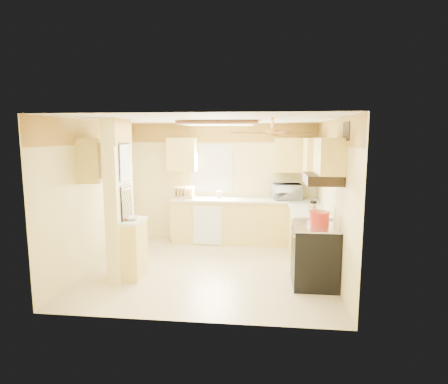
# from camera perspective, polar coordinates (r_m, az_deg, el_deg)

# --- Properties ---
(floor) EXTENTS (4.00, 4.00, 0.00)m
(floor) POSITION_cam_1_polar(r_m,az_deg,el_deg) (6.55, -2.09, -11.45)
(floor) COLOR beige
(floor) RESTS_ON ground
(ceiling) EXTENTS (4.00, 4.00, 0.00)m
(ceiling) POSITION_cam_1_polar(r_m,az_deg,el_deg) (6.16, -2.22, 10.96)
(ceiling) COLOR white
(ceiling) RESTS_ON wall_back
(wall_back) EXTENTS (4.00, 0.00, 4.00)m
(wall_back) POSITION_cam_1_polar(r_m,az_deg,el_deg) (8.10, -0.19, 1.53)
(wall_back) COLOR #F1DF93
(wall_back) RESTS_ON floor
(wall_front) EXTENTS (4.00, 0.00, 4.00)m
(wall_front) POSITION_cam_1_polar(r_m,az_deg,el_deg) (4.40, -5.78, -4.49)
(wall_front) COLOR #F1DF93
(wall_front) RESTS_ON floor
(wall_left) EXTENTS (0.00, 3.80, 3.80)m
(wall_left) POSITION_cam_1_polar(r_m,az_deg,el_deg) (6.82, -19.02, -0.26)
(wall_left) COLOR #F1DF93
(wall_left) RESTS_ON floor
(wall_right) EXTENTS (0.00, 3.80, 3.80)m
(wall_right) POSITION_cam_1_polar(r_m,az_deg,el_deg) (6.27, 16.25, -0.88)
(wall_right) COLOR #F1DF93
(wall_right) RESTS_ON floor
(wallpaper_border) EXTENTS (4.00, 0.02, 0.40)m
(wallpaper_border) POSITION_cam_1_polar(r_m,az_deg,el_deg) (8.02, -0.21, 8.98)
(wallpaper_border) COLOR #FCC34A
(wallpaper_border) RESTS_ON wall_back
(partition_column) EXTENTS (0.20, 0.70, 2.50)m
(partition_column) POSITION_cam_1_polar(r_m,az_deg,el_deg) (6.06, -15.66, -1.17)
(partition_column) COLOR #F1DF93
(partition_column) RESTS_ON floor
(partition_ledge) EXTENTS (0.25, 0.55, 0.90)m
(partition_ledge) POSITION_cam_1_polar(r_m,az_deg,el_deg) (6.17, -13.44, -8.56)
(partition_ledge) COLOR #DDBF5F
(partition_ledge) RESTS_ON floor
(ledge_top) EXTENTS (0.28, 0.58, 0.04)m
(ledge_top) POSITION_cam_1_polar(r_m,az_deg,el_deg) (6.05, -13.60, -4.30)
(ledge_top) COLOR silver
(ledge_top) RESTS_ON partition_ledge
(lower_cabinets_back) EXTENTS (3.00, 0.60, 0.90)m
(lower_cabinets_back) POSITION_cam_1_polar(r_m,az_deg,el_deg) (7.91, 3.18, -4.55)
(lower_cabinets_back) COLOR #DDBF5F
(lower_cabinets_back) RESTS_ON floor
(lower_cabinets_right) EXTENTS (0.60, 1.40, 0.90)m
(lower_cabinets_right) POSITION_cam_1_polar(r_m,az_deg,el_deg) (6.97, 12.68, -6.54)
(lower_cabinets_right) COLOR #DDBF5F
(lower_cabinets_right) RESTS_ON floor
(countertop_back) EXTENTS (3.04, 0.64, 0.04)m
(countertop_back) POSITION_cam_1_polar(r_m,az_deg,el_deg) (7.80, 3.20, -1.20)
(countertop_back) COLOR silver
(countertop_back) RESTS_ON lower_cabinets_back
(countertop_right) EXTENTS (0.64, 1.44, 0.04)m
(countertop_right) POSITION_cam_1_polar(r_m,az_deg,el_deg) (6.86, 12.73, -2.75)
(countertop_right) COLOR silver
(countertop_right) RESTS_ON lower_cabinets_right
(dishwasher_panel) EXTENTS (0.58, 0.02, 0.80)m
(dishwasher_panel) POSITION_cam_1_polar(r_m,az_deg,el_deg) (7.68, -2.56, -5.08)
(dishwasher_panel) COLOR white
(dishwasher_panel) RESTS_ON lower_cabinets_back
(window) EXTENTS (0.92, 0.02, 1.02)m
(window) POSITION_cam_1_polar(r_m,az_deg,el_deg) (8.09, -1.97, 3.65)
(window) COLOR white
(window) RESTS_ON wall_back
(upper_cab_back_left) EXTENTS (0.60, 0.35, 0.70)m
(upper_cab_back_left) POSITION_cam_1_polar(r_m,az_deg,el_deg) (8.02, -6.41, 5.71)
(upper_cab_back_left) COLOR #DDBF5F
(upper_cab_back_left) RESTS_ON wall_back
(upper_cab_back_right) EXTENTS (0.90, 0.35, 0.70)m
(upper_cab_back_right) POSITION_cam_1_polar(r_m,az_deg,el_deg) (7.85, 11.02, 5.55)
(upper_cab_back_right) COLOR #DDBF5F
(upper_cab_back_right) RESTS_ON wall_back
(upper_cab_right) EXTENTS (0.35, 1.00, 0.70)m
(upper_cab_right) POSITION_cam_1_polar(r_m,az_deg,el_deg) (7.41, 13.45, 5.30)
(upper_cab_right) COLOR #DDBF5F
(upper_cab_right) RESTS_ON wall_right
(upper_cab_left_wall) EXTENTS (0.35, 0.75, 0.70)m
(upper_cab_left_wall) POSITION_cam_1_polar(r_m,az_deg,el_deg) (6.46, -18.81, 4.64)
(upper_cab_left_wall) COLOR #DDBF5F
(upper_cab_left_wall) RESTS_ON wall_left
(upper_cab_over_stove) EXTENTS (0.35, 0.76, 0.52)m
(upper_cab_over_stove) POSITION_cam_1_polar(r_m,az_deg,el_deg) (5.62, 15.74, 5.28)
(upper_cab_over_stove) COLOR #DDBF5F
(upper_cab_over_stove) RESTS_ON wall_right
(stove) EXTENTS (0.68, 0.77, 0.92)m
(stove) POSITION_cam_1_polar(r_m,az_deg,el_deg) (5.87, 13.64, -9.35)
(stove) COLOR black
(stove) RESTS_ON floor
(range_hood) EXTENTS (0.50, 0.76, 0.14)m
(range_hood) POSITION_cam_1_polar(r_m,az_deg,el_deg) (5.64, 14.76, 1.96)
(range_hood) COLOR black
(range_hood) RESTS_ON upper_cab_over_stove
(poster_menu) EXTENTS (0.02, 0.42, 0.57)m
(poster_menu) POSITION_cam_1_polar(r_m,az_deg,el_deg) (5.95, -14.89, 4.51)
(poster_menu) COLOR black
(poster_menu) RESTS_ON partition_column
(poster_nashville) EXTENTS (0.02, 0.42, 0.57)m
(poster_nashville) POSITION_cam_1_polar(r_m,az_deg,el_deg) (6.03, -14.66, -1.66)
(poster_nashville) COLOR black
(poster_nashville) RESTS_ON partition_column
(ceiling_light_panel) EXTENTS (1.35, 0.95, 0.06)m
(ceiling_light_panel) POSITION_cam_1_polar(r_m,az_deg,el_deg) (6.64, -0.71, 10.41)
(ceiling_light_panel) COLOR brown
(ceiling_light_panel) RESTS_ON ceiling
(ceiling_fan) EXTENTS (1.15, 1.15, 0.26)m
(ceiling_fan) POSITION_cam_1_polar(r_m,az_deg,el_deg) (5.39, 7.37, 8.97)
(ceiling_fan) COLOR gold
(ceiling_fan) RESTS_ON ceiling
(vent_grate) EXTENTS (0.02, 0.40, 0.25)m
(vent_grate) POSITION_cam_1_polar(r_m,az_deg,el_deg) (5.30, 18.19, 8.78)
(vent_grate) COLOR black
(vent_grate) RESTS_ON wall_right
(microwave) EXTENTS (0.64, 0.48, 0.32)m
(microwave) POSITION_cam_1_polar(r_m,az_deg,el_deg) (7.82, 9.60, 0.06)
(microwave) COLOR white
(microwave) RESTS_ON countertop_back
(bowl) EXTENTS (0.29, 0.29, 0.05)m
(bowl) POSITION_cam_1_polar(r_m,az_deg,el_deg) (6.03, -13.90, -3.89)
(bowl) COLOR white
(bowl) RESTS_ON ledge_top
(dutch_oven) EXTENTS (0.31, 0.31, 0.21)m
(dutch_oven) POSITION_cam_1_polar(r_m,az_deg,el_deg) (5.79, 14.33, -3.87)
(dutch_oven) COLOR red
(dutch_oven) RESTS_ON stove
(kettle) EXTENTS (0.16, 0.16, 0.25)m
(kettle) POSITION_cam_1_polar(r_m,az_deg,el_deg) (6.28, 13.43, -2.55)
(kettle) COLOR silver
(kettle) RESTS_ON countertop_right
(dish_rack) EXTENTS (0.43, 0.32, 0.24)m
(dish_rack) POSITION_cam_1_polar(r_m,az_deg,el_deg) (7.95, -6.09, -0.27)
(dish_rack) COLOR #D4B27A
(dish_rack) RESTS_ON countertop_back
(utensil_crock) EXTENTS (0.11, 0.11, 0.22)m
(utensil_crock) POSITION_cam_1_polar(r_m,az_deg,el_deg) (7.92, -0.76, -0.36)
(utensil_crock) COLOR white
(utensil_crock) RESTS_ON countertop_back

